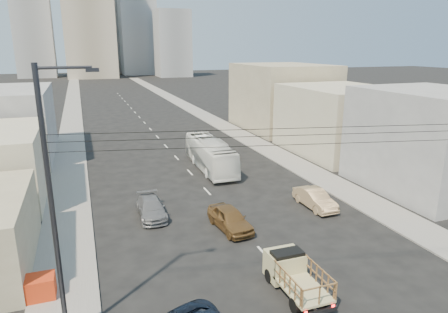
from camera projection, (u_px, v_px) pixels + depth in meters
sidewalk_left at (72, 114)px, 77.49m from camera, size 3.50×180.00×0.12m
sidewalk_right at (189, 108)px, 85.16m from camera, size 3.50×180.00×0.12m
lane_dashes at (147, 126)px, 65.91m from camera, size 0.15×104.00×0.01m
flatbed_pickup at (295, 273)px, 20.95m from camera, size 1.95×4.41×1.90m
city_bus at (210, 154)px, 42.24m from camera, size 3.01×11.56×3.20m
sedan_brown at (230, 219)px, 28.30m from camera, size 2.37×4.83×1.59m
sedan_tan at (315, 199)px, 32.14m from camera, size 1.67×4.58×1.50m
sedan_grey at (151, 208)px, 30.42m from camera, size 2.05×4.81×1.38m
streetlamp_left at (54, 204)px, 16.03m from camera, size 2.36×0.25×12.00m
overhead_wires at (336, 135)px, 16.81m from camera, size 23.01×5.02×0.72m
crate_stack at (37, 288)px, 20.35m from camera, size 1.80×1.20×1.14m
bldg_right_near at (430, 141)px, 35.54m from camera, size 10.00×12.00×9.00m
bldg_right_mid at (340, 120)px, 48.53m from camera, size 11.00×14.00×8.00m
bldg_right_far at (282, 97)px, 62.95m from camera, size 12.00×16.00×10.00m
high_rise_tower at (87, 3)px, 162.84m from camera, size 20.00×20.00×60.00m
midrise_ne at (138, 31)px, 186.28m from camera, size 16.00×16.00×40.00m
midrise_nw at (34, 36)px, 168.17m from camera, size 15.00×15.00×34.00m
midrise_back at (108, 27)px, 195.44m from camera, size 18.00×18.00×44.00m
midrise_east at (173, 44)px, 173.63m from camera, size 14.00×14.00×28.00m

